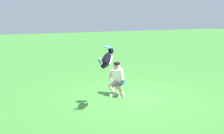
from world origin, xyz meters
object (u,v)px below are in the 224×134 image
Objects in this scene: frisbee_flying at (108,47)px; frisbee_held at (124,83)px; dog at (107,59)px; person at (117,78)px.

frisbee_held is at bearing -135.22° from frisbee_flying.
frisbee_flying reaches higher than dog.
frisbee_flying is at bearing 44.78° from frisbee_held.
frisbee_flying reaches higher than person.
frisbee_held is (-0.11, 0.37, -0.09)m from person.
frisbee_flying is 1.95m from frisbee_held.
frisbee_held is (-1.05, -1.14, -1.10)m from dog.
frisbee_flying is (0.84, 1.31, 1.35)m from person.
dog reaches higher than frisbee_held.
dog is (0.94, 1.52, 1.02)m from person.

